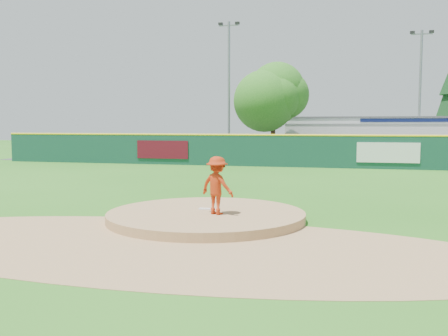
% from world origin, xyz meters
% --- Properties ---
extents(ground, '(120.00, 120.00, 0.00)m').
position_xyz_m(ground, '(0.00, 0.00, 0.00)').
color(ground, '#286B19').
rests_on(ground, ground).
extents(pitchers_mound, '(5.50, 5.50, 0.50)m').
position_xyz_m(pitchers_mound, '(0.00, 0.00, 0.00)').
color(pitchers_mound, '#9E774C').
rests_on(pitchers_mound, ground).
extents(pitching_rubber, '(0.60, 0.15, 0.04)m').
position_xyz_m(pitching_rubber, '(0.00, 0.30, 0.27)').
color(pitching_rubber, white).
rests_on(pitching_rubber, pitchers_mound).
extents(infield_dirt_arc, '(15.40, 15.40, 0.01)m').
position_xyz_m(infield_dirt_arc, '(0.00, -3.00, 0.01)').
color(infield_dirt_arc, '#9E774C').
rests_on(infield_dirt_arc, ground).
extents(parking_lot, '(44.00, 16.00, 0.02)m').
position_xyz_m(parking_lot, '(0.00, 27.00, 0.01)').
color(parking_lot, '#38383A').
rests_on(parking_lot, ground).
extents(pitcher, '(1.16, 0.93, 1.56)m').
position_xyz_m(pitcher, '(0.40, -0.31, 1.03)').
color(pitcher, '#AA2C0E').
rests_on(pitcher, pitchers_mound).
extents(van, '(5.57, 3.98, 1.41)m').
position_xyz_m(van, '(4.19, 20.89, 0.72)').
color(van, silver).
rests_on(van, parking_lot).
extents(pool_building_grp, '(15.20, 8.20, 3.31)m').
position_xyz_m(pool_building_grp, '(6.00, 31.99, 1.66)').
color(pool_building_grp, silver).
rests_on(pool_building_grp, ground).
extents(fence_banners, '(17.92, 0.04, 1.20)m').
position_xyz_m(fence_banners, '(-1.17, 17.92, 1.00)').
color(fence_banners, '#5A0C1A').
rests_on(fence_banners, ground).
extents(playground_slide, '(0.88, 2.47, 1.36)m').
position_xyz_m(playground_slide, '(-14.27, 22.18, 0.69)').
color(playground_slide, blue).
rests_on(playground_slide, ground).
extents(outfield_fence, '(40.00, 0.14, 2.07)m').
position_xyz_m(outfield_fence, '(0.00, 18.00, 1.09)').
color(outfield_fence, '#133E31').
rests_on(outfield_fence, ground).
extents(deciduous_tree, '(5.60, 5.60, 7.36)m').
position_xyz_m(deciduous_tree, '(-2.00, 25.00, 4.55)').
color(deciduous_tree, '#382314').
rests_on(deciduous_tree, ground).
extents(light_pole_left, '(1.75, 0.25, 11.00)m').
position_xyz_m(light_pole_left, '(-6.00, 27.00, 6.05)').
color(light_pole_left, gray).
rests_on(light_pole_left, ground).
extents(light_pole_right, '(1.75, 0.25, 10.00)m').
position_xyz_m(light_pole_right, '(9.00, 29.00, 5.54)').
color(light_pole_right, gray).
rests_on(light_pole_right, ground).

